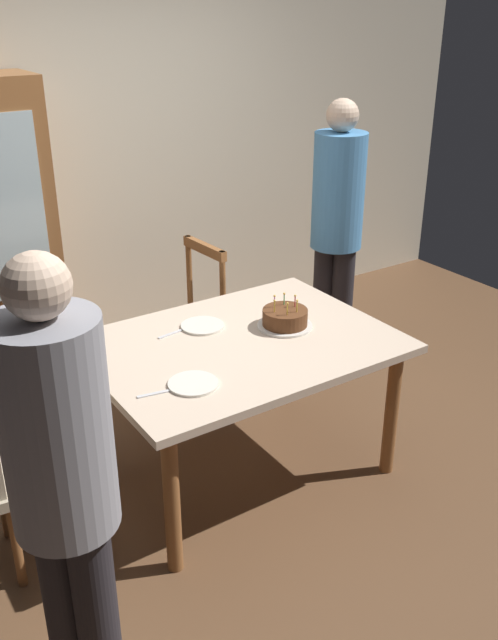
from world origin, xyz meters
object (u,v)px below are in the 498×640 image
chair_upholstered (18,454)px  person_celebrant (64,483)px  dining_table (241,357)px  chair_spindle_back (184,326)px  person_guest (337,223)px  plate_far_side (202,326)px  plate_near_celebrant (193,384)px  birthday_cake (285,319)px

chair_upholstered → person_celebrant: bearing=-94.0°
dining_table → chair_spindle_back: size_ratio=1.54×
dining_table → person_guest: bearing=29.3°
plate_far_side → plate_near_celebrant: bearing=-124.1°
dining_table → plate_far_side: size_ratio=6.63×
chair_spindle_back → dining_table: bearing=-99.5°
birthday_cake → plate_near_celebrant: 0.73m
person_guest → dining_table: bearing=-150.7°
chair_spindle_back → person_celebrant: person_celebrant is taller
plate_far_side → dining_table: bearing=-73.3°
chair_upholstered → person_guest: 2.38m
birthday_cake → person_celebrant: size_ratio=0.17×
birthday_cake → plate_near_celebrant: size_ratio=1.27×
chair_spindle_back → chair_upholstered: 1.53m
dining_table → person_guest: 1.34m
dining_table → plate_near_celebrant: plate_near_celebrant is taller
plate_near_celebrant → plate_far_side: bearing=55.9°
chair_spindle_back → chair_upholstered: size_ratio=1.00×
plate_near_celebrant → chair_upholstered: (-0.72, 0.24, -0.23)m
dining_table → birthday_cake: (0.28, 0.01, 0.13)m
chair_spindle_back → person_celebrant: 2.22m
person_celebrant → person_guest: person_guest is taller
plate_far_side → person_celebrant: 1.57m
chair_upholstered → person_celebrant: size_ratio=0.56×
dining_table → person_celebrant: (-1.18, -0.85, 0.30)m
person_celebrant → plate_near_celebrant: bearing=38.0°
chair_upholstered → plate_near_celebrant: bearing=-18.5°
plate_far_side → chair_spindle_back: chair_spindle_back is taller
dining_table → chair_spindle_back: bearing=80.5°
plate_near_celebrant → person_guest: person_guest is taller
birthday_cake → chair_spindle_back: bearing=98.9°
dining_table → birthday_cake: 0.31m
birthday_cake → plate_far_side: bearing=146.8°
plate_near_celebrant → chair_upholstered: size_ratio=0.23×
birthday_cake → chair_spindle_back: 0.92m
chair_upholstered → chair_spindle_back: bearing=34.4°
plate_far_side → person_guest: (1.20, 0.39, 0.24)m
person_guest → plate_far_side: bearing=-162.0°
plate_near_celebrant → chair_spindle_back: size_ratio=0.23×
plate_far_side → person_guest: size_ratio=0.13×
dining_table → person_guest: (1.13, 0.63, 0.34)m
plate_far_side → person_celebrant: person_celebrant is taller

